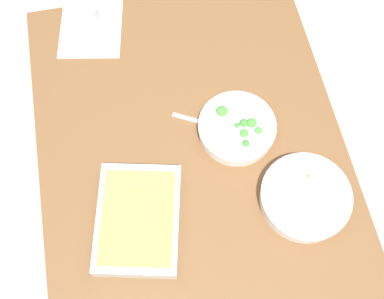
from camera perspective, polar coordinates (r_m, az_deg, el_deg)
ground_plane at (r=2.10m, az=-0.00°, el=-7.97°), size 6.00×6.00×0.00m
dining_table at (r=1.48m, az=-0.00°, el=-1.37°), size 1.20×0.90×0.74m
placemat at (r=1.66m, az=-12.01°, el=14.70°), size 0.31×0.25×0.00m
stew_bowl at (r=1.35m, az=13.47°, el=-5.60°), size 0.25×0.25×0.06m
broccoli_bowl at (r=1.40m, az=5.43°, el=2.63°), size 0.23×0.23×0.07m
baking_dish at (r=1.30m, az=-6.48°, el=-8.36°), size 0.34×0.28×0.06m
drink_cup at (r=1.64m, az=-12.27°, el=15.47°), size 0.07×0.07×0.08m
spoon_by_stew at (r=1.36m, az=12.23°, el=-7.32°), size 0.13×0.15×0.01m
spoon_by_broccoli at (r=1.43m, az=2.02°, el=3.09°), size 0.10×0.16×0.01m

